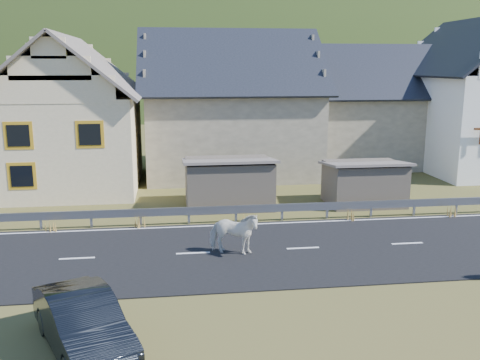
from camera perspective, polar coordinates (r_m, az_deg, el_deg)
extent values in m
plane|color=#484B1F|center=(19.77, 6.73, -7.34)|extent=(160.00, 160.00, 0.00)
cube|color=black|center=(19.76, 6.73, -7.29)|extent=(60.00, 7.00, 0.04)
cube|color=silver|center=(19.76, 6.73, -7.22)|extent=(60.00, 6.60, 0.01)
cube|color=#93969B|center=(23.02, 4.52, -2.97)|extent=(28.00, 0.08, 0.34)
cube|color=#93969B|center=(23.22, -20.48, -4.17)|extent=(0.10, 0.06, 0.70)
cube|color=#93969B|center=(22.85, -15.58, -4.10)|extent=(0.10, 0.06, 0.70)
cube|color=#93969B|center=(22.65, -10.56, -4.00)|extent=(0.10, 0.06, 0.70)
cube|color=#93969B|center=(22.62, -5.48, -3.86)|extent=(0.10, 0.06, 0.70)
cube|color=#93969B|center=(22.78, -0.44, -3.69)|extent=(0.10, 0.06, 0.70)
cube|color=#93969B|center=(23.10, 4.50, -3.50)|extent=(0.10, 0.06, 0.70)
cube|color=#93969B|center=(23.59, 9.26, -3.30)|extent=(0.10, 0.06, 0.70)
cube|color=#93969B|center=(24.23, 13.80, -3.08)|extent=(0.10, 0.06, 0.70)
cube|color=#93969B|center=(25.02, 18.08, -2.85)|extent=(0.10, 0.06, 0.70)
cube|color=#93969B|center=(25.94, 22.07, -2.63)|extent=(0.10, 0.06, 0.70)
cube|color=#685C4D|center=(25.29, -1.23, -0.34)|extent=(4.30, 3.30, 2.40)
cube|color=#685C4D|center=(26.34, 13.09, -0.37)|extent=(3.80, 2.90, 2.20)
cube|color=#FEE6B4|center=(30.77, -17.44, 4.00)|extent=(7.00, 9.00, 5.00)
cube|color=gold|center=(26.64, -22.56, 4.39)|extent=(1.30, 0.12, 1.30)
cube|color=gold|center=(26.00, -15.72, 4.70)|extent=(1.30, 0.12, 1.30)
cube|color=gold|center=(26.93, -22.23, 0.39)|extent=(1.30, 0.12, 1.30)
cube|color=tan|center=(32.37, -21.01, 11.35)|extent=(0.70, 0.70, 2.40)
cube|color=tan|center=(33.50, -1.15, 5.17)|extent=(10.00, 9.00, 5.00)
cube|color=tan|center=(37.87, 13.77, 5.33)|extent=(9.00, 8.00, 4.60)
cube|color=white|center=(37.79, 24.04, 5.69)|extent=(8.00, 10.00, 6.00)
ellipsoid|color=#283C13|center=(200.05, -4.74, 4.48)|extent=(440.00, 280.00, 260.00)
imported|color=white|center=(18.81, -0.71, -5.68)|extent=(1.37, 1.99, 1.54)
imported|color=black|center=(13.37, -16.40, -14.44)|extent=(3.07, 4.46, 1.39)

